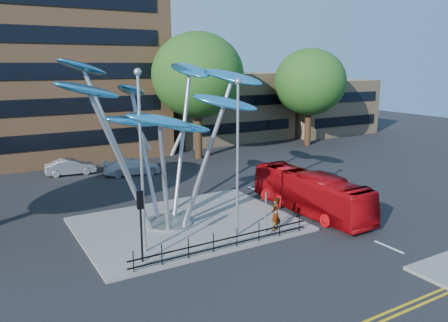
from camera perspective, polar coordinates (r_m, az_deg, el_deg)
ground at (r=21.29m, az=4.95°, el=-12.85°), size 120.00×120.00×0.00m
traffic_island at (r=25.56m, az=-4.80°, el=-8.19°), size 12.00×9.00×0.15m
brick_tower at (r=48.22m, az=-25.42°, el=18.45°), size 25.00×15.00×30.00m
low_building_near at (r=53.36m, az=0.35°, el=7.10°), size 15.00×8.00×8.00m
low_building_far at (r=60.29m, az=12.94°, el=6.94°), size 12.00×8.00×7.00m
tree_right at (r=42.25m, az=-3.46°, el=11.11°), size 8.80×8.80×12.11m
tree_far at (r=50.23m, az=11.14°, el=10.07°), size 8.00×8.00×10.81m
leaf_sculpture at (r=24.19m, az=-8.10°, el=7.12°), size 12.72×9.54×9.51m
street_lamp_left at (r=20.59m, az=-10.81°, el=1.81°), size 0.36×0.36×8.80m
street_lamp_right at (r=22.36m, az=1.79°, el=2.20°), size 0.36×0.36×8.30m
traffic_light_island at (r=20.22m, az=-10.86°, el=-6.44°), size 0.28×0.18×3.42m
no_entry_sign_island at (r=23.61m, az=5.46°, el=-5.51°), size 0.60×0.10×2.45m
pedestrian_railing_front at (r=21.86m, az=0.18°, el=-10.51°), size 10.00×0.06×1.00m
red_bus at (r=27.75m, az=11.20°, el=-4.09°), size 2.15×9.17×2.55m
pedestrian at (r=24.21m, az=6.75°, el=-6.89°), size 0.81×0.70×1.88m
parked_car_mid at (r=38.76m, az=-19.40°, el=-0.72°), size 4.21×1.86×1.34m
parked_car_right at (r=37.47m, az=-11.88°, el=-0.70°), size 4.89×2.58×1.35m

